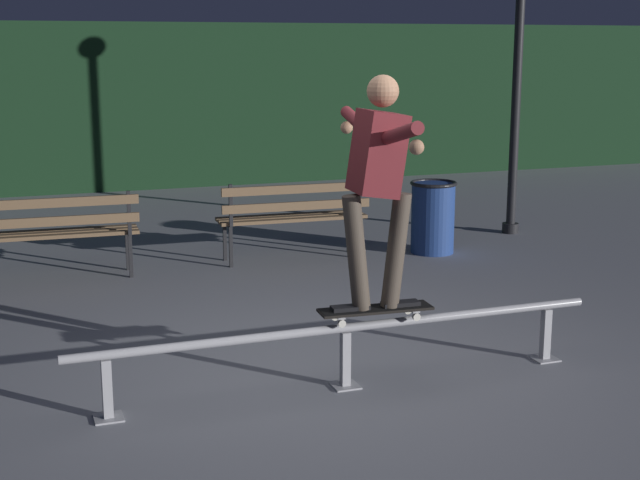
# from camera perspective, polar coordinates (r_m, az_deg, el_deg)

# --- Properties ---
(ground_plane) EXTENTS (90.00, 90.00, 0.00)m
(ground_plane) POSITION_cam_1_polar(r_m,az_deg,el_deg) (6.43, 0.87, -8.54)
(ground_plane) COLOR slate
(hedge_backdrop) EXTENTS (24.00, 1.20, 2.62)m
(hedge_backdrop) POSITION_cam_1_polar(r_m,az_deg,el_deg) (15.16, -11.95, 8.31)
(hedge_backdrop) COLOR black
(hedge_backdrop) RESTS_ON ground
(grind_rail) EXTENTS (3.73, 0.18, 0.45)m
(grind_rail) POSITION_cam_1_polar(r_m,az_deg,el_deg) (6.12, 1.61, -6.23)
(grind_rail) COLOR #9E9EA3
(grind_rail) RESTS_ON ground
(skateboard) EXTENTS (0.79, 0.25, 0.09)m
(skateboard) POSITION_cam_1_polar(r_m,az_deg,el_deg) (6.15, 3.52, -4.42)
(skateboard) COLOR black
(skateboard) RESTS_ON grind_rail
(skateboarder) EXTENTS (0.63, 1.41, 1.56)m
(skateboarder) POSITION_cam_1_polar(r_m,az_deg,el_deg) (5.95, 3.66, 4.25)
(skateboarder) COLOR black
(skateboarder) RESTS_ON skateboard
(park_bench_leftmost) EXTENTS (1.62, 0.49, 0.88)m
(park_bench_leftmost) POSITION_cam_1_polar(r_m,az_deg,el_deg) (9.17, -16.36, 0.77)
(park_bench_leftmost) COLOR black
(park_bench_leftmost) RESTS_ON ground
(park_bench_left_center) EXTENTS (1.62, 0.49, 0.88)m
(park_bench_left_center) POSITION_cam_1_polar(r_m,az_deg,el_deg) (9.62, -1.66, 1.79)
(park_bench_left_center) COLOR black
(park_bench_left_center) RESTS_ON ground
(lamp_post_right) EXTENTS (0.32, 0.32, 3.90)m
(lamp_post_right) POSITION_cam_1_polar(r_m,az_deg,el_deg) (11.19, 12.45, 12.99)
(lamp_post_right) COLOR black
(lamp_post_right) RESTS_ON ground
(trash_can) EXTENTS (0.52, 0.52, 0.80)m
(trash_can) POSITION_cam_1_polar(r_m,az_deg,el_deg) (10.12, 7.12, 1.50)
(trash_can) COLOR navy
(trash_can) RESTS_ON ground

